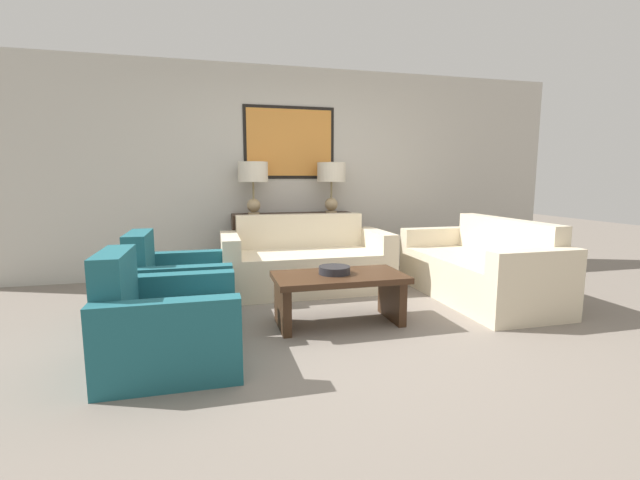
{
  "coord_description": "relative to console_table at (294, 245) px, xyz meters",
  "views": [
    {
      "loc": [
        -1.02,
        -3.14,
        1.25
      ],
      "look_at": [
        0.01,
        0.86,
        0.65
      ],
      "focal_mm": 24.0,
      "sensor_mm": 36.0,
      "label": 1
    }
  ],
  "objects": [
    {
      "name": "ground_plane",
      "position": [
        0.0,
        -2.19,
        -0.4
      ],
      "size": [
        20.0,
        20.0,
        0.0
      ],
      "primitive_type": "plane",
      "color": "slate"
    },
    {
      "name": "back_wall",
      "position": [
        0.0,
        0.27,
        0.93
      ],
      "size": [
        7.61,
        0.12,
        2.65
      ],
      "color": "beige",
      "rests_on": "ground_plane"
    },
    {
      "name": "console_table",
      "position": [
        0.0,
        0.0,
        0.0
      ],
      "size": [
        1.54,
        0.39,
        0.81
      ],
      "color": "#332319",
      "rests_on": "ground_plane"
    },
    {
      "name": "table_lamp_left",
      "position": [
        -0.5,
        0.0,
        0.86
      ],
      "size": [
        0.36,
        0.36,
        0.64
      ],
      "color": "tan",
      "rests_on": "console_table"
    },
    {
      "name": "table_lamp_right",
      "position": [
        0.5,
        0.0,
        0.86
      ],
      "size": [
        0.36,
        0.36,
        0.64
      ],
      "color": "tan",
      "rests_on": "console_table"
    },
    {
      "name": "couch_by_back_wall",
      "position": [
        0.0,
        -0.7,
        -0.11
      ],
      "size": [
        1.84,
        0.87,
        0.83
      ],
      "color": "beige",
      "rests_on": "ground_plane"
    },
    {
      "name": "couch_by_side",
      "position": [
        1.69,
        -1.5,
        -0.11
      ],
      "size": [
        0.87,
        1.84,
        0.83
      ],
      "color": "beige",
      "rests_on": "ground_plane"
    },
    {
      "name": "coffee_table",
      "position": [
        0.03,
        -1.92,
        -0.09
      ],
      "size": [
        1.11,
        0.59,
        0.44
      ],
      "color": "#3D2616",
      "rests_on": "ground_plane"
    },
    {
      "name": "decorative_bowl",
      "position": [
        -0.01,
        -1.89,
        0.07
      ],
      "size": [
        0.27,
        0.27,
        0.06
      ],
      "color": "#232328",
      "rests_on": "coffee_table"
    },
    {
      "name": "armchair_near_back_wall",
      "position": [
        -1.33,
        -1.42,
        -0.14
      ],
      "size": [
        0.86,
        0.87,
        0.79
      ],
      "color": "#1E5B66",
      "rests_on": "ground_plane"
    },
    {
      "name": "armchair_near_camera",
      "position": [
        -1.33,
        -2.41,
        -0.14
      ],
      "size": [
        0.86,
        0.87,
        0.79
      ],
      "color": "#1E5B66",
      "rests_on": "ground_plane"
    }
  ]
}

